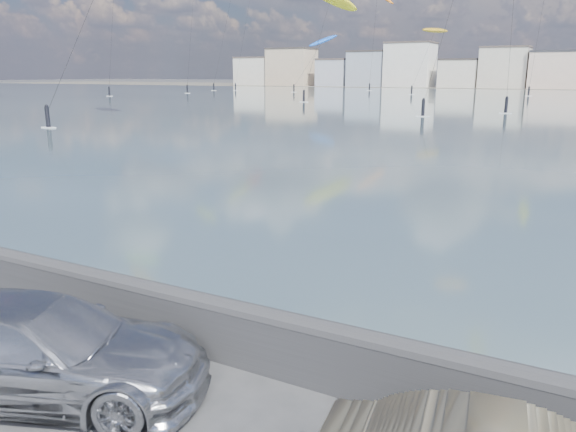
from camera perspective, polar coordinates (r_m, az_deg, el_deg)
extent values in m
cube|color=#3D535A|center=(95.93, 25.70, 10.20)|extent=(500.00, 177.00, 0.00)
cube|color=#28282B|center=(9.68, -9.08, -11.07)|extent=(400.00, 0.35, 0.90)
cylinder|color=#28282B|center=(9.50, -9.19, -8.62)|extent=(400.00, 0.36, 0.36)
cube|color=silver|center=(223.51, -3.25, 14.40)|extent=(14.00, 11.00, 10.00)
cube|color=#4C423D|center=(223.58, -3.27, 15.76)|extent=(14.28, 11.22, 0.60)
cube|color=#CCB293|center=(215.78, 0.37, 14.83)|extent=(16.00, 12.00, 13.00)
cube|color=#383330|center=(215.94, 0.37, 16.63)|extent=(16.32, 12.24, 0.60)
cube|color=#B2B7C6|center=(208.07, 4.75, 14.25)|extent=(11.00, 10.00, 9.00)
cube|color=#4C423D|center=(208.12, 4.78, 15.57)|extent=(11.22, 10.20, 0.60)
cube|color=#9EA8B7|center=(203.15, 8.22, 14.51)|extent=(13.00, 11.00, 11.50)
cube|color=#383330|center=(203.27, 8.29, 16.21)|extent=(13.26, 11.22, 0.60)
cube|color=white|center=(198.52, 12.29, 14.70)|extent=(15.00, 12.00, 14.00)
cube|color=#4C423D|center=(198.75, 12.40, 16.80)|extent=(15.30, 12.24, 0.60)
cube|color=silver|center=(194.42, 17.04, 13.62)|extent=(12.00, 10.00, 8.50)
cube|color=#383330|center=(194.46, 17.14, 14.95)|extent=(12.24, 10.20, 0.60)
cube|color=beige|center=(192.07, 21.12, 13.82)|extent=(14.00, 11.00, 12.00)
cube|color=#4C423D|center=(192.22, 21.30, 15.69)|extent=(14.28, 11.22, 0.60)
cube|color=beige|center=(190.51, 25.83, 13.14)|extent=(16.00, 13.00, 10.50)
cube|color=#2D2D33|center=(190.61, 26.02, 14.80)|extent=(16.32, 13.26, 0.60)
imported|color=#B0B2B8|center=(9.05, -24.08, -12.22)|extent=(5.36, 3.73, 1.44)
cube|color=white|center=(122.12, -17.67, 11.54)|extent=(1.40, 0.42, 0.08)
cylinder|color=black|center=(122.09, -17.70, 11.96)|extent=(0.36, 0.36, 1.70)
sphere|color=black|center=(122.07, -17.74, 12.38)|extent=(0.28, 0.28, 0.28)
cube|color=white|center=(71.14, 21.22, 9.72)|extent=(1.40, 0.42, 0.08)
cylinder|color=black|center=(71.09, 21.29, 10.44)|extent=(0.36, 0.36, 1.70)
sphere|color=black|center=(71.05, 21.36, 11.16)|extent=(0.28, 0.28, 0.28)
cube|color=white|center=(154.76, 8.26, 12.50)|extent=(1.40, 0.42, 0.08)
cylinder|color=black|center=(154.74, 8.27, 12.83)|extent=(0.36, 0.36, 1.70)
sphere|color=black|center=(154.72, 8.28, 13.16)|extent=(0.28, 0.28, 0.28)
cylinder|color=black|center=(160.82, 8.69, 17.42)|extent=(2.88, 11.48, 24.85)
cube|color=white|center=(156.10, -5.36, 12.59)|extent=(1.40, 0.42, 0.08)
cylinder|color=black|center=(156.07, -5.36, 12.92)|extent=(0.36, 0.36, 1.70)
sphere|color=black|center=(156.05, -5.37, 13.25)|extent=(0.28, 0.28, 0.28)
cylinder|color=black|center=(160.96, -4.56, 17.55)|extent=(1.12, 10.48, 24.95)
cube|color=white|center=(92.72, 1.61, 11.51)|extent=(1.40, 0.42, 0.08)
cylinder|color=black|center=(92.68, 1.62, 12.07)|extent=(0.36, 0.36, 1.70)
sphere|color=black|center=(92.64, 1.62, 12.62)|extent=(0.28, 0.28, 0.28)
cylinder|color=black|center=(100.09, 3.08, 17.13)|extent=(2.45, 15.25, 16.47)
ellipsoid|color=#BF8C19|center=(134.06, 14.73, 17.77)|extent=(5.43, 10.74, 1.62)
cube|color=white|center=(127.67, 12.42, 11.96)|extent=(1.40, 0.42, 0.08)
cylinder|color=black|center=(127.64, 12.45, 12.36)|extent=(0.36, 0.36, 1.70)
sphere|color=black|center=(127.62, 12.47, 12.77)|extent=(0.28, 0.28, 0.28)
cylinder|color=black|center=(130.69, 13.61, 15.21)|extent=(2.54, 7.12, 12.41)
cube|color=white|center=(127.04, 23.22, 11.15)|extent=(1.40, 0.42, 0.08)
cylinder|color=black|center=(127.01, 23.26, 11.55)|extent=(0.36, 0.36, 1.70)
sphere|color=black|center=(126.99, 23.30, 11.95)|extent=(0.28, 0.28, 0.28)
cylinder|color=black|center=(134.50, 24.21, 17.34)|extent=(0.18, 14.45, 26.32)
ellipsoid|color=blue|center=(150.51, 3.60, 17.36)|extent=(6.37, 10.08, 4.10)
cube|color=white|center=(141.74, 0.60, 12.49)|extent=(1.40, 0.42, 0.08)
cylinder|color=black|center=(141.72, 0.60, 12.85)|extent=(0.36, 0.36, 1.70)
sphere|color=black|center=(141.70, 0.60, 13.21)|extent=(0.28, 0.28, 0.28)
cylinder|color=black|center=(145.96, 2.13, 15.24)|extent=(2.69, 10.99, 11.35)
cube|color=white|center=(155.64, -7.54, 12.53)|extent=(1.40, 0.42, 0.08)
cylinder|color=black|center=(155.61, -7.55, 12.86)|extent=(0.36, 0.36, 1.70)
sphere|color=black|center=(155.59, -7.56, 13.19)|extent=(0.28, 0.28, 0.28)
cylinder|color=black|center=(158.34, -6.48, 18.05)|extent=(2.55, 7.73, 27.66)
cube|color=white|center=(135.97, -10.18, 12.19)|extent=(1.40, 0.42, 0.08)
cylinder|color=black|center=(135.94, -10.20, 12.57)|extent=(0.36, 0.36, 1.70)
sphere|color=black|center=(135.92, -10.21, 12.95)|extent=(0.28, 0.28, 0.28)
cylinder|color=black|center=(140.32, -9.76, 18.88)|extent=(2.28, 8.30, 29.84)
cube|color=white|center=(63.23, 13.52, 9.83)|extent=(1.40, 0.42, 0.08)
cylinder|color=black|center=(63.17, 13.57, 10.64)|extent=(0.36, 0.36, 1.70)
sphere|color=black|center=(63.13, 13.61, 11.45)|extent=(0.28, 0.28, 0.28)
cube|color=white|center=(52.89, -23.15, 8.28)|extent=(1.40, 0.42, 0.08)
cylinder|color=black|center=(52.83, -23.24, 9.24)|extent=(0.36, 0.36, 1.70)
sphere|color=black|center=(52.77, -23.34, 10.21)|extent=(0.28, 0.28, 0.28)
cylinder|color=black|center=(57.11, -19.70, 18.76)|extent=(1.03, 11.67, 16.98)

